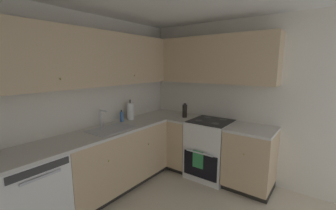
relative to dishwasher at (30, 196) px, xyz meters
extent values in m
cube|color=silver|center=(0.70, 0.33, 0.79)|extent=(3.79, 0.05, 2.44)
cube|color=silver|center=(2.57, -1.43, 0.79)|extent=(0.05, 3.56, 2.44)
cube|color=white|center=(0.00, 0.00, 0.00)|extent=(0.60, 0.60, 0.87)
cube|color=#333333|center=(0.00, -0.30, 0.38)|extent=(0.55, 0.01, 0.07)
cube|color=silver|center=(0.00, -0.32, 0.31)|extent=(0.36, 0.02, 0.02)
cube|color=tan|center=(1.12, 0.00, 0.04)|extent=(1.64, 0.60, 0.78)
cube|color=black|center=(1.12, 0.03, -0.39)|extent=(1.64, 0.54, 0.09)
sphere|color=tan|center=(0.76, -0.31, 0.19)|extent=(0.02, 0.02, 0.02)
sphere|color=tan|center=(1.48, -0.31, 0.19)|extent=(0.02, 0.02, 0.02)
cube|color=beige|center=(1.12, 0.00, 0.45)|extent=(2.84, 0.60, 0.03)
cube|color=tan|center=(2.24, -0.45, 0.04)|extent=(0.60, 0.31, 0.78)
cube|color=black|center=(2.27, -0.45, -0.39)|extent=(0.54, 0.31, 0.09)
cube|color=tan|center=(2.24, -1.56, 0.04)|extent=(0.60, 0.62, 0.78)
cube|color=black|center=(2.27, -1.56, -0.39)|extent=(0.54, 0.62, 0.09)
sphere|color=tan|center=(1.93, -1.56, 0.19)|extent=(0.02, 0.02, 0.02)
cube|color=beige|center=(2.24, -0.45, 0.45)|extent=(0.60, 0.31, 0.03)
cube|color=beige|center=(2.24, -1.56, 0.45)|extent=(0.60, 0.62, 0.03)
cube|color=white|center=(2.26, -0.92, 0.02)|extent=(0.64, 0.62, 0.91)
cube|color=black|center=(1.94, -0.92, -0.15)|extent=(0.02, 0.55, 0.38)
cube|color=silver|center=(1.91, -0.92, 0.06)|extent=(0.02, 0.43, 0.02)
cube|color=black|center=(2.26, -0.92, 0.48)|extent=(0.59, 0.60, 0.01)
cube|color=white|center=(2.57, -0.92, 0.54)|extent=(0.03, 0.60, 0.15)
cylinder|color=#4C4C4C|center=(2.12, -1.06, 0.49)|extent=(0.11, 0.11, 0.01)
cylinder|color=#4C4C4C|center=(2.12, -0.79, 0.49)|extent=(0.11, 0.11, 0.01)
cylinder|color=#4C4C4C|center=(2.40, -1.06, 0.49)|extent=(0.11, 0.11, 0.01)
cylinder|color=#4C4C4C|center=(2.40, -0.79, 0.49)|extent=(0.11, 0.11, 0.01)
cube|color=#338C4C|center=(1.91, -0.90, -0.05)|extent=(0.02, 0.17, 0.26)
cube|color=tan|center=(0.96, 0.14, 1.41)|extent=(2.52, 0.32, 0.71)
sphere|color=tan|center=(0.41, -0.03, 1.18)|extent=(0.02, 0.02, 0.02)
sphere|color=tan|center=(1.52, -0.03, 1.18)|extent=(0.02, 0.02, 0.02)
cube|color=tan|center=(2.38, -0.76, 1.41)|extent=(0.32, 2.12, 0.71)
cube|color=#B7B7BC|center=(1.05, -0.03, 0.47)|extent=(0.59, 0.40, 0.01)
cube|color=gray|center=(1.05, -0.03, 0.42)|extent=(0.54, 0.36, 0.09)
cube|color=#99999E|center=(1.05, -0.03, 0.44)|extent=(0.02, 0.35, 0.06)
cylinder|color=silver|center=(1.05, 0.20, 0.59)|extent=(0.02, 0.02, 0.25)
cylinder|color=silver|center=(1.05, 0.13, 0.71)|extent=(0.02, 0.15, 0.02)
cylinder|color=silver|center=(1.10, 0.20, 0.50)|extent=(0.02, 0.02, 0.06)
cylinder|color=#3F72BF|center=(1.42, 0.18, 0.55)|extent=(0.05, 0.05, 0.15)
cylinder|color=#262626|center=(1.42, 0.18, 0.64)|extent=(0.02, 0.02, 0.03)
cylinder|color=white|center=(1.59, 0.16, 0.61)|extent=(0.11, 0.11, 0.27)
cylinder|color=#3F3F3F|center=(1.59, 0.16, 0.63)|extent=(0.02, 0.02, 0.33)
cylinder|color=black|center=(2.24, -0.45, 0.58)|extent=(0.08, 0.08, 0.21)
cylinder|color=black|center=(2.24, -0.45, 0.70)|extent=(0.04, 0.04, 0.02)
camera|label=1|loc=(-0.80, -2.37, 1.33)|focal=23.44mm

